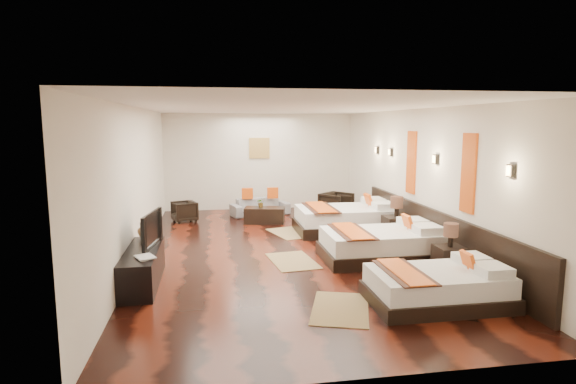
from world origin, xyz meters
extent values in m
cube|color=black|center=(0.00, 0.00, 0.00)|extent=(5.50, 9.50, 0.01)
cube|color=white|center=(0.00, 0.00, 2.80)|extent=(5.50, 9.50, 0.01)
cube|color=silver|center=(0.00, 4.75, 1.40)|extent=(5.50, 0.01, 2.80)
cube|color=silver|center=(-2.75, 0.00, 1.40)|extent=(0.01, 9.50, 2.80)
cube|color=silver|center=(2.75, 0.00, 1.40)|extent=(0.01, 9.50, 2.80)
cube|color=black|center=(2.71, -0.80, 0.45)|extent=(0.08, 6.60, 0.90)
cube|color=black|center=(1.67, -3.05, 0.10)|extent=(1.90, 1.18, 0.20)
cube|color=white|center=(1.67, -3.05, 0.34)|extent=(1.81, 1.09, 0.27)
cube|color=#E55410|center=(2.12, -3.05, 0.58)|extent=(0.14, 0.29, 0.29)
cube|color=#38190F|center=(1.17, -3.05, 0.48)|extent=(0.50, 1.20, 0.02)
cube|color=#E55410|center=(1.17, -3.05, 0.49)|extent=(0.34, 1.20, 0.02)
cube|color=black|center=(1.67, -0.86, 0.11)|extent=(2.18, 1.35, 0.23)
cube|color=white|center=(1.67, -0.86, 0.38)|extent=(2.07, 1.24, 0.31)
cube|color=#E55410|center=(2.19, -0.86, 0.66)|extent=(0.16, 0.33, 0.33)
cube|color=#38190F|center=(1.10, -0.86, 0.55)|extent=(0.57, 1.37, 0.02)
cube|color=#E55410|center=(1.10, -0.86, 0.57)|extent=(0.39, 1.37, 0.02)
cube|color=black|center=(1.67, 1.42, 0.12)|extent=(2.32, 1.44, 0.24)
cube|color=white|center=(1.67, 1.42, 0.41)|extent=(2.21, 1.32, 0.33)
cube|color=#E55410|center=(2.22, 1.42, 0.71)|extent=(0.17, 0.35, 0.36)
cube|color=#38190F|center=(1.06, 1.42, 0.59)|extent=(0.61, 1.46, 0.02)
cube|color=#E55410|center=(1.06, 1.42, 0.60)|extent=(0.42, 1.46, 0.02)
cube|color=black|center=(2.44, -1.95, 0.25)|extent=(0.45, 0.45, 0.50)
cylinder|color=black|center=(2.44, -1.95, 0.60)|extent=(0.08, 0.08, 0.20)
cylinder|color=#3F2619|center=(2.44, -1.95, 0.78)|extent=(0.24, 0.24, 0.22)
cube|color=black|center=(2.44, 0.31, 0.28)|extent=(0.50, 0.50, 0.55)
cylinder|color=black|center=(2.44, 0.31, 0.66)|extent=(0.09, 0.09, 0.22)
cylinder|color=#3F2619|center=(2.44, 0.31, 0.86)|extent=(0.26, 0.26, 0.24)
cube|color=olive|center=(0.29, -3.02, 0.01)|extent=(1.08, 1.37, 0.01)
cube|color=olive|center=(0.03, -0.72, 0.01)|extent=(0.89, 1.28, 0.01)
cube|color=olive|center=(0.37, 1.47, 0.01)|extent=(1.06, 1.36, 0.01)
cube|color=black|center=(-2.50, -1.54, 0.28)|extent=(0.50, 1.80, 0.55)
imported|color=black|center=(-2.45, -1.35, 0.83)|extent=(0.29, 0.98, 0.56)
imported|color=black|center=(-2.50, -2.07, 0.57)|extent=(0.36, 0.40, 0.03)
imported|color=brown|center=(-2.50, -0.80, 0.72)|extent=(0.39, 0.39, 0.35)
imported|color=gray|center=(-0.09, 3.74, 0.23)|extent=(1.69, 1.01, 0.46)
imported|color=black|center=(-2.11, 3.17, 0.27)|extent=(0.74, 0.73, 0.53)
imported|color=black|center=(1.90, 3.11, 0.34)|extent=(1.02, 1.03, 0.67)
cube|color=black|center=(-0.09, 2.69, 0.20)|extent=(1.08, 0.70, 0.40)
imported|color=#2C5D1F|center=(-0.18, 2.76, 0.52)|extent=(0.23, 0.21, 0.24)
cube|color=#D86014|center=(2.73, -1.90, 1.70)|extent=(0.04, 0.40, 1.30)
cube|color=#D86014|center=(2.73, 0.30, 1.70)|extent=(0.04, 0.40, 1.30)
cube|color=black|center=(2.71, -3.00, 1.85)|extent=(0.06, 0.12, 0.18)
cube|color=#FFD18C|center=(2.68, -3.00, 1.85)|extent=(0.02, 0.10, 0.14)
cube|color=black|center=(2.71, -0.80, 1.85)|extent=(0.06, 0.12, 0.18)
cube|color=#FFD18C|center=(2.68, -0.80, 1.85)|extent=(0.02, 0.10, 0.14)
cube|color=black|center=(2.71, 1.40, 1.85)|extent=(0.06, 0.12, 0.18)
cube|color=#FFD18C|center=(2.68, 1.40, 1.85)|extent=(0.02, 0.10, 0.14)
cube|color=black|center=(2.71, 2.30, 1.85)|extent=(0.06, 0.12, 0.18)
cube|color=#FFD18C|center=(2.68, 2.30, 1.85)|extent=(0.02, 0.10, 0.14)
cube|color=#AD873F|center=(0.00, 4.73, 1.80)|extent=(0.60, 0.04, 0.60)
camera|label=1|loc=(-1.41, -8.83, 2.49)|focal=28.96mm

